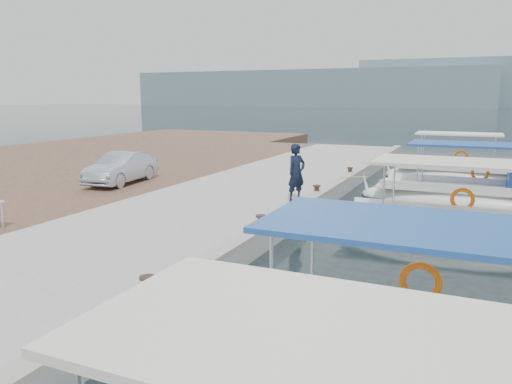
# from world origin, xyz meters

# --- Properties ---
(ground) EXTENTS (400.00, 400.00, 0.00)m
(ground) POSITION_xyz_m (0.00, 0.00, 0.00)
(ground) COLOR black
(ground) RESTS_ON ground
(concrete_quay) EXTENTS (6.00, 40.00, 0.50)m
(concrete_quay) POSITION_xyz_m (-3.00, 5.00, 0.25)
(concrete_quay) COLOR #A0A19B
(concrete_quay) RESTS_ON ground
(quay_curb) EXTENTS (0.44, 40.00, 0.12)m
(quay_curb) POSITION_xyz_m (-0.22, 5.00, 0.56)
(quay_curb) COLOR #9F9A8D
(quay_curb) RESTS_ON concrete_quay
(cobblestone_strip) EXTENTS (4.00, 40.00, 0.50)m
(cobblestone_strip) POSITION_xyz_m (-8.00, 5.00, 0.25)
(cobblestone_strip) COLOR brown
(cobblestone_strip) RESTS_ON ground
(fishing_caique_b) EXTENTS (6.39, 2.47, 2.83)m
(fishing_caique_b) POSITION_xyz_m (3.79, -3.48, 0.12)
(fishing_caique_b) COLOR white
(fishing_caique_b) RESTS_ON ground
(fishing_caique_c) EXTENTS (7.18, 2.42, 2.83)m
(fishing_caique_c) POSITION_xyz_m (4.18, 3.87, 0.12)
(fishing_caique_c) COLOR white
(fishing_caique_c) RESTS_ON ground
(fishing_caique_d) EXTENTS (8.10, 2.51, 2.83)m
(fishing_caique_d) POSITION_xyz_m (4.74, 9.58, 0.18)
(fishing_caique_d) COLOR white
(fishing_caique_d) RESTS_ON ground
(fishing_caique_e) EXTENTS (6.36, 2.00, 2.83)m
(fishing_caique_e) POSITION_xyz_m (3.77, 15.14, 0.13)
(fishing_caique_e) COLOR white
(fishing_caique_e) RESTS_ON ground
(mooring_bollards) EXTENTS (0.28, 20.28, 0.33)m
(mooring_bollards) POSITION_xyz_m (-0.35, 1.50, 0.69)
(mooring_bollards) COLOR black
(mooring_bollards) RESTS_ON concrete_quay
(fisherman) EXTENTS (0.73, 0.83, 1.91)m
(fisherman) POSITION_xyz_m (-0.60, 5.01, 1.46)
(fisherman) COLOR black
(fisherman) RESTS_ON concrete_quay
(parked_car) EXTENTS (1.71, 3.83, 1.22)m
(parked_car) POSITION_xyz_m (-8.17, 5.56, 1.11)
(parked_car) COLOR #AAB1C3
(parked_car) RESTS_ON cobblestone_strip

